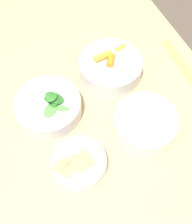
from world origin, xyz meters
name	(u,v)px	position (x,y,z in m)	size (l,w,h in m)	color
ground_plane	(92,191)	(0.00, 0.00, 0.00)	(10.00, 10.00, 0.00)	#4C4238
dining_table	(89,129)	(0.00, 0.00, 0.63)	(1.15, 0.80, 0.75)	tan
bowl_carrots	(110,66)	(-0.09, 0.11, 0.79)	(0.19, 0.19, 0.07)	silver
bowl_greens	(49,106)	(-0.03, -0.11, 0.79)	(0.19, 0.19, 0.09)	silver
bowl_beans_hotdog	(145,124)	(0.12, 0.12, 0.78)	(0.18, 0.18, 0.06)	silver
bowl_cookies	(79,162)	(0.16, -0.09, 0.78)	(0.14, 0.14, 0.04)	silver
ruler	(189,73)	(0.01, 0.34, 0.76)	(0.30, 0.03, 0.00)	#EADB4C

